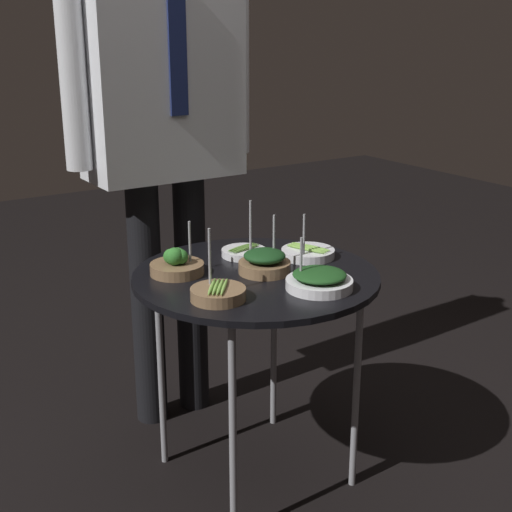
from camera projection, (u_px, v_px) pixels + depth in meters
ground_plane at (256, 472)px, 2.18m from camera, size 8.00×8.00×0.00m
serving_cart at (256, 288)px, 1.99m from camera, size 0.69×0.69×0.64m
bowl_broccoli_near_rim at (177, 264)px, 1.96m from camera, size 0.15×0.15×0.14m
bowl_spinach_front_right at (265, 262)px, 1.97m from camera, size 0.15×0.15×0.16m
bowl_spinach_mid_left at (319, 280)px, 1.85m from camera, size 0.18×0.18×0.14m
bowl_asparagus_back_right at (218, 293)px, 1.78m from camera, size 0.14×0.14×0.18m
bowl_asparagus_back_left at (244, 252)px, 2.12m from camera, size 0.13×0.13×0.18m
bowl_asparagus_front_left at (308, 253)px, 2.11m from camera, size 0.16×0.16×0.14m
waiter_figure at (162, 101)px, 2.19m from camera, size 0.63×0.24×1.70m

